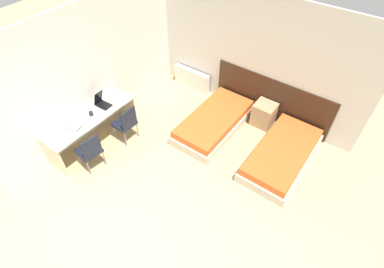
# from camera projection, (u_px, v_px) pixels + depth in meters

# --- Properties ---
(ground_plane) EXTENTS (20.00, 20.00, 0.00)m
(ground_plane) POSITION_uv_depth(u_px,v_px,m) (107.00, 240.00, 4.86)
(ground_plane) COLOR tan
(wall_back) EXTENTS (5.27, 0.05, 2.70)m
(wall_back) POSITION_uv_depth(u_px,v_px,m) (246.00, 55.00, 6.31)
(wall_back) COLOR silver
(wall_back) RESTS_ON ground_plane
(wall_left) EXTENTS (0.05, 5.25, 2.70)m
(wall_left) POSITION_uv_depth(u_px,v_px,m) (99.00, 67.00, 5.99)
(wall_left) COLOR silver
(wall_left) RESTS_ON ground_plane
(headboard_panel) EXTENTS (2.69, 0.03, 1.04)m
(headboard_panel) POSITION_uv_depth(u_px,v_px,m) (271.00, 100.00, 6.57)
(headboard_panel) COLOR #382316
(headboard_panel) RESTS_ON ground_plane
(bed_near_window) EXTENTS (0.99, 1.97, 0.36)m
(bed_near_window) POSITION_uv_depth(u_px,v_px,m) (214.00, 122.00, 6.57)
(bed_near_window) COLOR beige
(bed_near_window) RESTS_ON ground_plane
(bed_near_door) EXTENTS (0.99, 1.97, 0.36)m
(bed_near_door) POSITION_uv_depth(u_px,v_px,m) (282.00, 155.00, 5.91)
(bed_near_door) COLOR beige
(bed_near_door) RESTS_ON ground_plane
(nightstand) EXTENTS (0.45, 0.43, 0.54)m
(nightstand) POSITION_uv_depth(u_px,v_px,m) (264.00, 114.00, 6.61)
(nightstand) COLOR tan
(nightstand) RESTS_ON ground_plane
(radiator) EXTENTS (1.01, 0.12, 0.51)m
(radiator) POSITION_uv_depth(u_px,v_px,m) (192.00, 79.00, 7.58)
(radiator) COLOR silver
(radiator) RESTS_ON ground_plane
(desk) EXTENTS (0.62, 1.94, 0.74)m
(desk) POSITION_uv_depth(u_px,v_px,m) (91.00, 122.00, 6.00)
(desk) COLOR beige
(desk) RESTS_ON ground_plane
(chair_near_laptop) EXTENTS (0.42, 0.42, 0.86)m
(chair_near_laptop) POSITION_uv_depth(u_px,v_px,m) (126.00, 122.00, 6.12)
(chair_near_laptop) COLOR black
(chair_near_laptop) RESTS_ON ground_plane
(chair_near_notebook) EXTENTS (0.46, 0.46, 0.86)m
(chair_near_notebook) POSITION_uv_depth(u_px,v_px,m) (90.00, 150.00, 5.59)
(chair_near_notebook) COLOR black
(chair_near_notebook) RESTS_ON ground_plane
(laptop) EXTENTS (0.33, 0.23, 0.32)m
(laptop) POSITION_uv_depth(u_px,v_px,m) (102.00, 102.00, 6.06)
(laptop) COLOR black
(laptop) RESTS_ON desk
(open_notebook) EXTENTS (0.33, 0.27, 0.02)m
(open_notebook) POSITION_uv_depth(u_px,v_px,m) (73.00, 126.00, 5.66)
(open_notebook) COLOR black
(open_notebook) RESTS_ON desk
(mug) EXTENTS (0.08, 0.08, 0.09)m
(mug) POSITION_uv_depth(u_px,v_px,m) (91.00, 114.00, 5.85)
(mug) COLOR black
(mug) RESTS_ON desk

